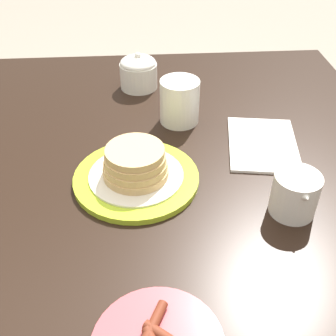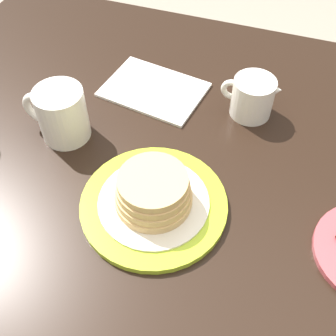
# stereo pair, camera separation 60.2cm
# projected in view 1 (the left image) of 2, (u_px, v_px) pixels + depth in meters

# --- Properties ---
(dining_table) EXTENTS (1.18, 1.09, 0.77)m
(dining_table) POSITION_uv_depth(u_px,v_px,m) (147.00, 225.00, 0.88)
(dining_table) COLOR black
(dining_table) RESTS_ON ground_plane
(pancake_plate) EXTENTS (0.24, 0.24, 0.07)m
(pancake_plate) POSITION_uv_depth(u_px,v_px,m) (135.00, 171.00, 0.78)
(pancake_plate) COLOR #AAC628
(pancake_plate) RESTS_ON dining_table
(coffee_mug) EXTENTS (0.12, 0.09, 0.10)m
(coffee_mug) POSITION_uv_depth(u_px,v_px,m) (179.00, 100.00, 0.94)
(coffee_mug) COLOR silver
(coffee_mug) RESTS_ON dining_table
(creamer_pitcher) EXTENTS (0.12, 0.08, 0.09)m
(creamer_pitcher) POSITION_uv_depth(u_px,v_px,m) (295.00, 193.00, 0.71)
(creamer_pitcher) COLOR silver
(creamer_pitcher) RESTS_ON dining_table
(sugar_bowl) EXTENTS (0.10, 0.10, 0.10)m
(sugar_bowl) POSITION_uv_depth(u_px,v_px,m) (138.00, 72.00, 1.07)
(sugar_bowl) COLOR silver
(sugar_bowl) RESTS_ON dining_table
(napkin) EXTENTS (0.22, 0.17, 0.01)m
(napkin) POSITION_uv_depth(u_px,v_px,m) (262.00, 144.00, 0.89)
(napkin) COLOR silver
(napkin) RESTS_ON dining_table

